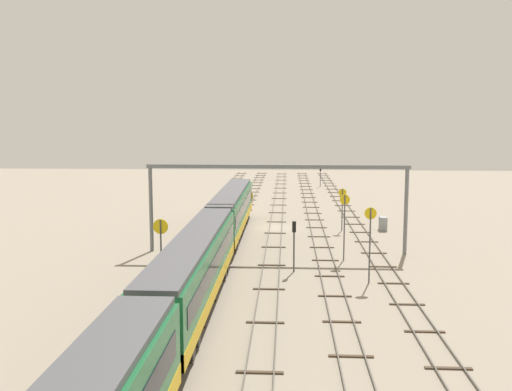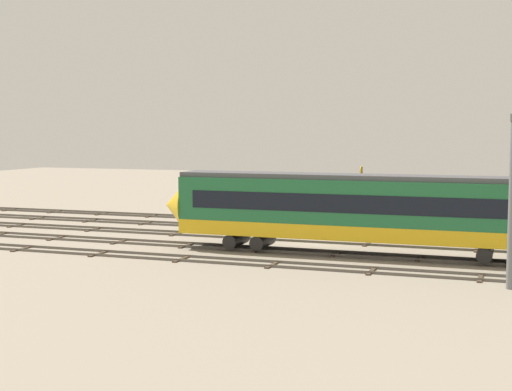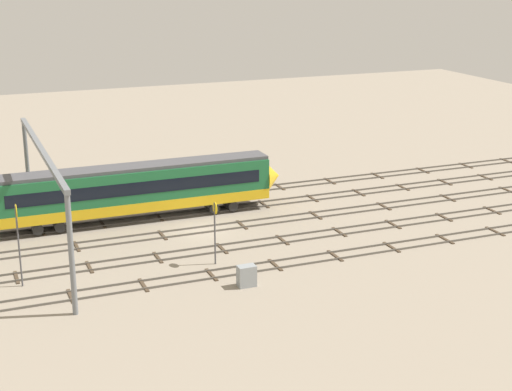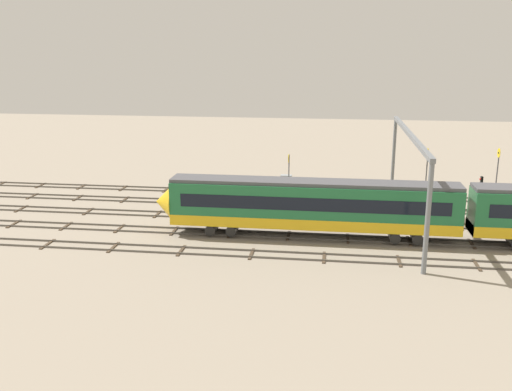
% 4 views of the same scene
% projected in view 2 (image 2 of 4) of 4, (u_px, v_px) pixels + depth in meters
% --- Properties ---
extents(ground_plane, '(157.04, 157.04, 0.00)m').
position_uv_depth(ground_plane, '(317.00, 241.00, 51.17)').
color(ground_plane, gray).
extents(track_near_foreground, '(141.04, 2.40, 0.16)m').
position_uv_depth(track_near_foreground, '(347.00, 224.00, 60.15)').
color(track_near_foreground, '#59544C').
rests_on(track_near_foreground, ground).
extents(track_second_near, '(141.04, 2.40, 0.16)m').
position_uv_depth(track_second_near, '(333.00, 231.00, 55.66)').
color(track_second_near, '#59544C').
rests_on(track_second_near, ground).
extents(track_middle, '(141.04, 2.40, 0.16)m').
position_uv_depth(track_middle, '(317.00, 240.00, 51.17)').
color(track_middle, '#59544C').
rests_on(track_middle, ground).
extents(track_with_train, '(141.04, 2.40, 0.16)m').
position_uv_depth(track_with_train, '(297.00, 251.00, 46.68)').
color(track_with_train, '#59544C').
rests_on(track_with_train, ground).
extents(track_far_background, '(141.04, 2.40, 0.16)m').
position_uv_depth(track_far_background, '(273.00, 264.00, 42.19)').
color(track_far_background, '#59544C').
rests_on(track_far_background, ground).
extents(speed_sign_far_trackside, '(0.14, 0.92, 4.86)m').
position_uv_depth(speed_sign_far_trackside, '(361.00, 188.00, 57.50)').
color(speed_sign_far_trackside, '#4C4C51').
rests_on(speed_sign_far_trackside, ground).
extents(relay_cabinet, '(1.29, 0.80, 1.53)m').
position_uv_depth(relay_cabinet, '(365.00, 212.00, 62.40)').
color(relay_cabinet, gray).
rests_on(relay_cabinet, ground).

